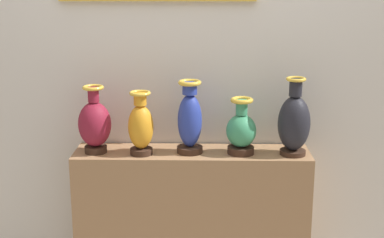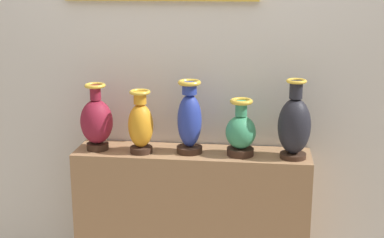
{
  "view_description": "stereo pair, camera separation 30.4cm",
  "coord_description": "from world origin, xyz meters",
  "px_view_note": "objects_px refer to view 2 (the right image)",
  "views": [
    {
      "loc": [
        0.06,
        -2.95,
        1.86
      ],
      "look_at": [
        0.0,
        0.0,
        1.09
      ],
      "focal_mm": 52.26,
      "sensor_mm": 36.0,
      "label": 1
    },
    {
      "loc": [
        0.36,
        -2.92,
        1.86
      ],
      "look_at": [
        0.0,
        0.0,
        1.09
      ],
      "focal_mm": 52.26,
      "sensor_mm": 36.0,
      "label": 2
    }
  ],
  "objects_px": {
    "vase_amber": "(141,125)",
    "vase_jade": "(241,132)",
    "vase_cobalt": "(189,120)",
    "vase_burgundy": "(97,121)",
    "vase_onyx": "(294,125)"
  },
  "relations": [
    {
      "from": "vase_cobalt",
      "to": "vase_jade",
      "type": "height_order",
      "value": "vase_cobalt"
    },
    {
      "from": "vase_amber",
      "to": "vase_jade",
      "type": "bearing_deg",
      "value": 2.33
    },
    {
      "from": "vase_cobalt",
      "to": "vase_burgundy",
      "type": "bearing_deg",
      "value": -178.97
    },
    {
      "from": "vase_burgundy",
      "to": "vase_jade",
      "type": "relative_size",
      "value": 1.2
    },
    {
      "from": "vase_cobalt",
      "to": "vase_onyx",
      "type": "distance_m",
      "value": 0.56
    },
    {
      "from": "vase_amber",
      "to": "vase_cobalt",
      "type": "height_order",
      "value": "vase_cobalt"
    },
    {
      "from": "vase_jade",
      "to": "vase_onyx",
      "type": "xyz_separation_m",
      "value": [
        0.28,
        -0.01,
        0.05
      ]
    },
    {
      "from": "vase_cobalt",
      "to": "vase_jade",
      "type": "bearing_deg",
      "value": -2.49
    },
    {
      "from": "vase_jade",
      "to": "vase_amber",
      "type": "bearing_deg",
      "value": -177.67
    },
    {
      "from": "vase_burgundy",
      "to": "vase_onyx",
      "type": "distance_m",
      "value": 1.08
    },
    {
      "from": "vase_cobalt",
      "to": "vase_onyx",
      "type": "xyz_separation_m",
      "value": [
        0.56,
        -0.03,
        -0.01
      ]
    },
    {
      "from": "vase_amber",
      "to": "vase_jade",
      "type": "distance_m",
      "value": 0.54
    },
    {
      "from": "vase_cobalt",
      "to": "vase_jade",
      "type": "distance_m",
      "value": 0.28
    },
    {
      "from": "vase_amber",
      "to": "vase_onyx",
      "type": "bearing_deg",
      "value": 0.62
    },
    {
      "from": "vase_onyx",
      "to": "vase_jade",
      "type": "bearing_deg",
      "value": 177.33
    }
  ]
}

